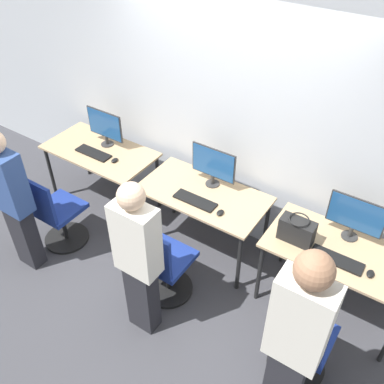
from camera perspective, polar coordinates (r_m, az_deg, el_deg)
The scene contains 21 objects.
ground_plane at distance 4.53m, azimuth -0.96°, elevation -9.78°, with size 20.00×20.00×0.00m, color #3D3D42.
wall_back at distance 4.18m, azimuth 5.13°, elevation 10.14°, with size 12.00×0.05×2.80m.
desk_left at distance 4.98m, azimuth -12.12°, elevation 4.76°, with size 1.27×0.67×0.75m.
monitor_left at distance 4.89m, azimuth -11.54°, elevation 8.60°, with size 0.48×0.14×0.42m.
keyboard_left at distance 4.88m, azimuth -13.02°, elevation 5.09°, with size 0.43×0.14×0.02m.
mouse_left at distance 4.70m, azimuth -10.28°, elevation 4.18°, with size 0.06×0.09×0.03m.
office_chair_left at distance 4.72m, azimuth -17.58°, elevation -3.09°, with size 0.48×0.48×0.92m.
person_left at distance 4.32m, azimuth -22.81°, elevation -0.81°, with size 0.36×0.21×1.57m.
desk_center at distance 4.26m, azimuth 1.51°, elevation -0.97°, with size 1.27×0.67×0.75m.
monitor_center at distance 4.18m, azimuth 2.86°, elevation 3.65°, with size 0.48×0.14×0.42m.
keyboard_center at distance 4.10m, azimuth 0.40°, elevation -1.13°, with size 0.43×0.14×0.02m.
mouse_center at distance 3.97m, azimuth 3.79°, elevation -2.77°, with size 0.06×0.09×0.03m.
office_chair_center at distance 4.02m, azimuth -3.80°, elevation -9.91°, with size 0.48×0.48×0.92m.
person_center at distance 3.45m, azimuth -7.20°, elevation -8.63°, with size 0.36×0.21×1.61m.
desk_right at distance 3.91m, azimuth 19.09°, elevation -8.19°, with size 1.27×0.67×0.75m.
monitor_right at distance 3.85m, azimuth 21.00°, elevation -3.06°, with size 0.48×0.14×0.42m.
keyboard_right at distance 3.76m, azimuth 18.74°, elevation -8.54°, with size 0.43×0.14×0.02m.
mouse_right at distance 3.74m, azimuth 22.70°, elevation -10.02°, with size 0.06×0.09×0.03m.
office_chair_right at distance 3.64m, azimuth 14.16°, elevation -19.25°, with size 0.48×0.48×0.92m.
person_right at distance 2.94m, azimuth 13.58°, elevation -18.65°, with size 0.36×0.23×1.76m.
handbag at distance 3.76m, azimuth 13.80°, elevation -4.97°, with size 0.30×0.18×0.25m.
Camera 1 is at (1.71, -2.44, 3.41)m, focal length 40.00 mm.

